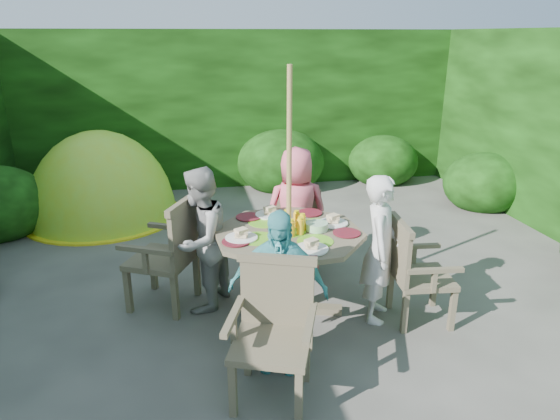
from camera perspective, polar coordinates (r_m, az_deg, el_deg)
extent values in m
plane|color=#494641|center=(5.23, 0.73, -8.12)|extent=(60.00, 60.00, 0.00)
cube|color=black|center=(8.67, -4.73, 11.61)|extent=(9.00, 1.00, 2.50)
cylinder|color=#48402F|center=(4.54, 0.98, -7.34)|extent=(0.13, 0.13, 0.75)
cube|color=#48402F|center=(4.71, 0.95, -11.04)|extent=(0.97, 0.40, 0.07)
cube|color=#48402F|center=(4.71, 0.95, -11.04)|extent=(0.40, 0.97, 0.07)
cylinder|color=#48402F|center=(4.38, 1.00, -2.72)|extent=(1.71, 1.71, 0.04)
cylinder|color=#67BF20|center=(4.22, -2.53, -3.27)|extent=(0.31, 0.31, 0.00)
cylinder|color=#67BF20|center=(4.17, 4.04, -3.56)|extent=(0.31, 0.31, 0.00)
cylinder|color=#67BF20|center=(4.58, -1.76, -1.38)|extent=(0.31, 0.31, 0.00)
cylinder|color=#67BF20|center=(4.54, 4.29, -1.63)|extent=(0.31, 0.31, 0.00)
cylinder|color=#67BF20|center=(4.37, 1.01, -2.43)|extent=(0.31, 0.31, 0.00)
cylinder|color=white|center=(4.56, 6.05, -1.49)|extent=(0.27, 0.27, 0.01)
cylinder|color=white|center=(4.75, -1.18, -0.52)|extent=(0.27, 0.27, 0.01)
cylinder|color=white|center=(4.22, -4.44, -3.19)|extent=(0.27, 0.27, 0.01)
cylinder|color=white|center=(4.00, 3.60, -4.45)|extent=(0.27, 0.27, 0.01)
cylinder|color=#AE0B1C|center=(4.35, 7.64, -2.60)|extent=(0.24, 0.24, 0.01)
cylinder|color=#AE0B1C|center=(4.81, 3.42, -0.30)|extent=(0.24, 0.24, 0.01)
cylinder|color=#AE0B1C|center=(4.70, -3.60, -0.78)|extent=(0.24, 0.24, 0.01)
cylinder|color=#AE0B1C|center=(4.15, -5.02, -3.59)|extent=(0.24, 0.24, 0.01)
cylinder|color=#AE0B1C|center=(3.92, 2.59, -5.01)|extent=(0.24, 0.24, 0.01)
cylinder|color=green|center=(4.39, 4.21, -1.87)|extent=(0.20, 0.20, 0.07)
cylinder|color=olive|center=(4.27, 1.03, 1.41)|extent=(0.06, 0.06, 2.20)
cube|color=#48402F|center=(4.58, 15.96, -7.43)|extent=(0.52, 0.54, 0.05)
cube|color=#48402F|center=(4.59, 19.12, -10.71)|extent=(0.05, 0.05, 0.40)
cube|color=#48402F|center=(4.92, 17.19, -8.34)|extent=(0.05, 0.05, 0.40)
cube|color=#48402F|center=(4.44, 14.08, -11.23)|extent=(0.05, 0.05, 0.40)
cube|color=#48402F|center=(4.78, 12.49, -8.73)|extent=(0.05, 0.05, 0.40)
cube|color=#48402F|center=(4.40, 13.48, -4.65)|extent=(0.09, 0.50, 0.48)
cube|color=#48402F|center=(4.29, 17.33, -6.61)|extent=(0.48, 0.10, 0.04)
cube|color=#48402F|center=(4.71, 15.14, -4.03)|extent=(0.48, 0.10, 0.04)
cube|color=#48402F|center=(4.76, -13.38, -5.50)|extent=(0.72, 0.73, 0.05)
cube|color=#48402F|center=(5.15, -14.28, -6.48)|extent=(0.07, 0.07, 0.45)
cube|color=#48402F|center=(4.79, -16.97, -8.78)|extent=(0.07, 0.07, 0.45)
cube|color=#48402F|center=(4.95, -9.49, -7.21)|extent=(0.07, 0.07, 0.45)
cube|color=#48402F|center=(4.58, -11.90, -9.71)|extent=(0.07, 0.07, 0.45)
cube|color=#48402F|center=(4.53, -10.80, -2.61)|extent=(0.28, 0.52, 0.53)
cube|color=#48402F|center=(4.90, -12.07, -1.94)|extent=(0.50, 0.28, 0.04)
cube|color=#48402F|center=(4.45, -15.24, -4.43)|extent=(0.50, 0.28, 0.04)
cube|color=#48402F|center=(5.62, 2.17, -1.84)|extent=(0.58, 0.57, 0.04)
cube|color=#48402F|center=(5.86, 4.26, -3.03)|extent=(0.06, 0.06, 0.37)
cube|color=#48402F|center=(5.89, 0.44, -2.84)|extent=(0.06, 0.06, 0.37)
cube|color=#48402F|center=(5.50, 3.98, -4.59)|extent=(0.06, 0.06, 0.37)
cube|color=#48402F|center=(5.53, -0.09, -4.37)|extent=(0.06, 0.06, 0.37)
cube|color=#48402F|center=(5.33, 1.97, -0.25)|extent=(0.45, 0.19, 0.45)
cube|color=#48402F|center=(5.54, 4.59, -0.23)|extent=(0.19, 0.44, 0.04)
cube|color=#48402F|center=(5.58, -0.18, -0.01)|extent=(0.19, 0.44, 0.04)
cube|color=#48402F|center=(3.50, -1.00, -15.17)|extent=(0.66, 0.65, 0.05)
cube|color=#48402F|center=(3.51, -5.42, -19.75)|extent=(0.06, 0.06, 0.42)
cube|color=#48402F|center=(3.44, 2.17, -20.57)|extent=(0.06, 0.06, 0.42)
cube|color=#48402F|center=(3.84, -3.72, -15.70)|extent=(0.06, 0.06, 0.42)
cube|color=#48402F|center=(3.78, 3.05, -16.33)|extent=(0.06, 0.06, 0.42)
cube|color=#48402F|center=(3.56, -0.33, -9.43)|extent=(0.50, 0.22, 0.50)
cube|color=#48402F|center=(3.45, -5.37, -11.97)|extent=(0.22, 0.49, 0.04)
cube|color=#48402F|center=(3.37, 3.44, -12.75)|extent=(0.22, 0.49, 0.04)
imported|color=silver|center=(4.42, 11.40, -4.39)|extent=(0.49, 0.57, 1.32)
imported|color=#979692|center=(4.56, -9.07, -3.41)|extent=(0.76, 0.82, 1.34)
imported|color=#DE5B6F|center=(5.16, 1.88, -0.27)|extent=(0.69, 0.46, 1.36)
imported|color=#4DB0B4|center=(3.72, -0.24, -9.25)|extent=(0.80, 0.52, 1.27)
ellipsoid|color=#B8D929|center=(7.44, -19.38, -0.69)|extent=(2.49, 2.49, 2.42)
ellipsoid|color=black|center=(6.87, -21.73, -2.63)|extent=(0.76, 0.55, 0.83)
cylinder|color=yellow|center=(7.44, -19.40, -0.59)|extent=(2.12, 2.12, 0.03)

